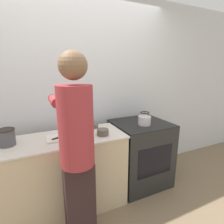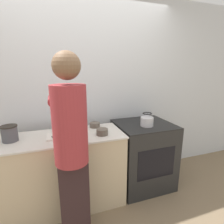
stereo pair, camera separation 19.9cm
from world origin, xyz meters
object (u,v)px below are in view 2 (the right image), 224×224
(person, at_px, (71,145))
(oven, at_px, (143,154))
(knife, at_px, (62,135))
(bowl_prep, at_px, (95,125))
(canister_jar, at_px, (10,133))
(kettle, at_px, (147,120))
(cutting_board, at_px, (64,135))

(person, bearing_deg, oven, 27.31)
(knife, distance_m, bowl_prep, 0.46)
(oven, bearing_deg, canister_jar, -178.74)
(kettle, height_order, canister_jar, kettle)
(oven, relative_size, bowl_prep, 6.89)
(person, bearing_deg, cutting_board, 94.25)
(kettle, distance_m, bowl_prep, 0.67)
(person, relative_size, canister_jar, 10.50)
(person, height_order, cutting_board, person)
(cutting_board, distance_m, canister_jar, 0.54)
(bowl_prep, bearing_deg, cutting_board, -155.39)
(oven, bearing_deg, kettle, -100.98)
(canister_jar, bearing_deg, oven, 1.26)
(cutting_board, relative_size, kettle, 2.10)
(knife, xyz_separation_m, kettle, (1.06, -0.02, 0.07))
(bowl_prep, bearing_deg, oven, -10.03)
(canister_jar, bearing_deg, person, -40.90)
(cutting_board, xyz_separation_m, canister_jar, (-0.53, 0.03, 0.08))
(oven, bearing_deg, knife, -175.72)
(canister_jar, bearing_deg, knife, -5.05)
(kettle, bearing_deg, person, -156.73)
(bowl_prep, distance_m, canister_jar, 0.95)
(kettle, distance_m, canister_jar, 1.57)
(person, relative_size, cutting_board, 4.86)
(knife, xyz_separation_m, canister_jar, (-0.51, 0.05, 0.06))
(oven, xyz_separation_m, kettle, (-0.02, -0.10, 0.52))
(person, xyz_separation_m, canister_jar, (-0.57, 0.49, -0.00))
(knife, distance_m, kettle, 1.06)
(canister_jar, bearing_deg, bowl_prep, 9.18)
(cutting_board, bearing_deg, canister_jar, 176.54)
(person, bearing_deg, kettle, 23.27)
(knife, bearing_deg, oven, -16.50)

